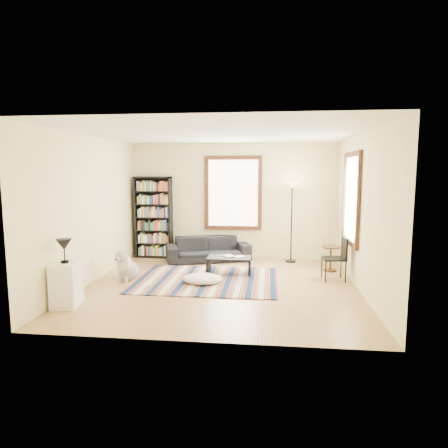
# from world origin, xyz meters

# --- Properties ---
(floor) EXTENTS (5.00, 5.00, 0.10)m
(floor) POSITION_xyz_m (0.00, 0.00, -0.05)
(floor) COLOR tan
(floor) RESTS_ON ground
(ceiling) EXTENTS (5.00, 5.00, 0.10)m
(ceiling) POSITION_xyz_m (0.00, 0.00, 2.85)
(ceiling) COLOR white
(ceiling) RESTS_ON floor
(wall_back) EXTENTS (5.00, 0.10, 2.80)m
(wall_back) POSITION_xyz_m (0.00, 2.55, 1.40)
(wall_back) COLOR beige
(wall_back) RESTS_ON floor
(wall_front) EXTENTS (5.00, 0.10, 2.80)m
(wall_front) POSITION_xyz_m (0.00, -2.55, 1.40)
(wall_front) COLOR beige
(wall_front) RESTS_ON floor
(wall_left) EXTENTS (0.10, 5.00, 2.80)m
(wall_left) POSITION_xyz_m (-2.55, 0.00, 1.40)
(wall_left) COLOR beige
(wall_left) RESTS_ON floor
(wall_right) EXTENTS (0.10, 5.00, 2.80)m
(wall_right) POSITION_xyz_m (2.55, 0.00, 1.40)
(wall_right) COLOR beige
(wall_right) RESTS_ON floor
(window_back) EXTENTS (1.20, 0.06, 1.60)m
(window_back) POSITION_xyz_m (0.00, 2.47, 1.60)
(window_back) COLOR white
(window_back) RESTS_ON wall_back
(window_right) EXTENTS (0.06, 1.20, 1.60)m
(window_right) POSITION_xyz_m (2.47, 0.80, 1.60)
(window_right) COLOR white
(window_right) RESTS_ON wall_right
(rug) EXTENTS (2.74, 2.19, 0.02)m
(rug) POSITION_xyz_m (-0.32, 0.33, 0.01)
(rug) COLOR #0D2444
(rug) RESTS_ON floor
(sofa) EXTENTS (1.35, 2.11, 0.57)m
(sofa) POSITION_xyz_m (-0.56, 2.05, 0.29)
(sofa) COLOR black
(sofa) RESTS_ON floor
(bookshelf) EXTENTS (0.90, 0.30, 2.00)m
(bookshelf) POSITION_xyz_m (-1.96, 2.32, 1.00)
(bookshelf) COLOR black
(bookshelf) RESTS_ON floor
(coffee_table) EXTENTS (0.98, 0.67, 0.36)m
(coffee_table) POSITION_xyz_m (0.06, 0.88, 0.18)
(coffee_table) COLOR black
(coffee_table) RESTS_ON floor
(book_a) EXTENTS (0.31, 0.28, 0.02)m
(book_a) POSITION_xyz_m (-0.04, 0.88, 0.37)
(book_a) COLOR beige
(book_a) RESTS_ON coffee_table
(book_b) EXTENTS (0.26, 0.27, 0.02)m
(book_b) POSITION_xyz_m (0.21, 0.93, 0.37)
(book_b) COLOR beige
(book_b) RESTS_ON coffee_table
(floor_cushion) EXTENTS (0.87, 0.73, 0.19)m
(floor_cushion) POSITION_xyz_m (-0.37, 0.09, 0.09)
(floor_cushion) COLOR beige
(floor_cushion) RESTS_ON floor
(floor_lamp) EXTENTS (0.35, 0.35, 1.86)m
(floor_lamp) POSITION_xyz_m (1.40, 2.15, 0.93)
(floor_lamp) COLOR black
(floor_lamp) RESTS_ON floor
(side_table) EXTENTS (0.50, 0.50, 0.54)m
(side_table) POSITION_xyz_m (2.20, 1.37, 0.27)
(side_table) COLOR #412410
(side_table) RESTS_ON floor
(folding_chair) EXTENTS (0.45, 0.43, 0.86)m
(folding_chair) POSITION_xyz_m (2.15, 0.63, 0.43)
(folding_chair) COLOR black
(folding_chair) RESTS_ON floor
(white_cabinet) EXTENTS (0.45, 0.55, 0.70)m
(white_cabinet) POSITION_xyz_m (-2.30, -1.40, 0.35)
(white_cabinet) COLOR white
(white_cabinet) RESTS_ON floor
(table_lamp) EXTENTS (0.27, 0.27, 0.38)m
(table_lamp) POSITION_xyz_m (-2.30, -1.40, 0.89)
(table_lamp) COLOR black
(table_lamp) RESTS_ON white_cabinet
(dog) EXTENTS (0.58, 0.71, 0.61)m
(dog) POSITION_xyz_m (-1.87, 0.21, 0.31)
(dog) COLOR silver
(dog) RESTS_ON floor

